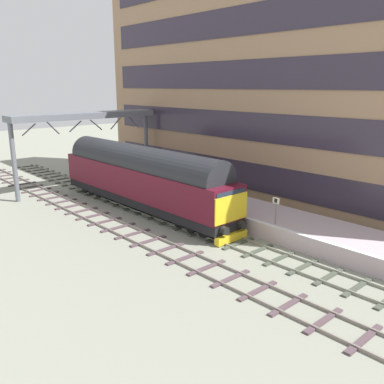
% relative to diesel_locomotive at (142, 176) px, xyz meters
% --- Properties ---
extents(ground_plane, '(140.00, 140.00, 0.00)m').
position_rel_diesel_locomotive_xyz_m(ground_plane, '(-0.00, -7.21, -2.48)').
color(ground_plane, gray).
rests_on(ground_plane, ground).
extents(track_main, '(2.50, 60.00, 0.15)m').
position_rel_diesel_locomotive_xyz_m(track_main, '(-0.00, -7.21, -2.42)').
color(track_main, gray).
rests_on(track_main, ground).
extents(track_adjacent_west, '(2.50, 60.00, 0.15)m').
position_rel_diesel_locomotive_xyz_m(track_adjacent_west, '(-3.60, -7.21, -2.42)').
color(track_adjacent_west, slate).
rests_on(track_adjacent_west, ground).
extents(station_platform, '(4.00, 44.00, 1.01)m').
position_rel_diesel_locomotive_xyz_m(station_platform, '(3.60, -7.21, -1.98)').
color(station_platform, '#B6A3A9').
rests_on(station_platform, ground).
extents(station_building, '(4.57, 35.66, 18.86)m').
position_rel_diesel_locomotive_xyz_m(station_building, '(9.58, -3.23, 6.95)').
color(station_building, '#A27F5F').
rests_on(station_building, ground).
extents(diesel_locomotive, '(2.74, 17.92, 4.68)m').
position_rel_diesel_locomotive_xyz_m(diesel_locomotive, '(0.00, 0.00, 0.00)').
color(diesel_locomotive, black).
rests_on(diesel_locomotive, ground).
extents(platform_number_sign, '(0.10, 0.44, 1.60)m').
position_rel_diesel_locomotive_xyz_m(platform_number_sign, '(2.06, -10.34, -0.39)').
color(platform_number_sign, slate).
rests_on(platform_number_sign, station_platform).
extents(waiting_passenger, '(0.37, 0.51, 1.64)m').
position_rel_diesel_locomotive_xyz_m(waiting_passenger, '(3.57, -0.10, -0.49)').
color(waiting_passenger, '#262E36').
rests_on(waiting_passenger, station_platform).
extents(overhead_footbridge, '(12.90, 2.00, 6.62)m').
position_rel_diesel_locomotive_xyz_m(overhead_footbridge, '(0.25, 8.31, 3.52)').
color(overhead_footbridge, slate).
rests_on(overhead_footbridge, ground).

